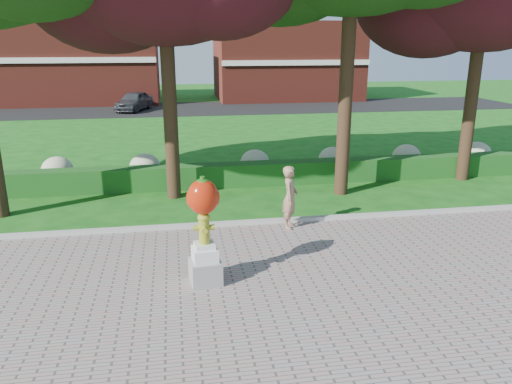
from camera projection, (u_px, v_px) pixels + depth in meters
The scene contains 10 objects.
ground at pixel (269, 274), 10.96m from camera, with size 100.00×100.00×0.00m, color #145114.
curb at pixel (248, 223), 13.77m from camera, with size 40.00×0.18×0.15m, color #ADADA5.
lawn_hedge at pixel (231, 175), 17.45m from camera, with size 24.00×0.70×0.80m, color #164D18.
hydrangea_row at pixel (244, 163), 18.44m from camera, with size 20.10×1.10×0.99m.
street at pixel (199, 108), 37.38m from camera, with size 50.00×8.00×0.02m, color black.
building_left at pixel (70, 58), 40.46m from camera, with size 14.00×8.00×7.00m, color maroon.
building_right at pixel (286, 61), 43.36m from camera, with size 12.00×8.00×6.40m, color maroon.
hydrant_sculpture at pixel (204, 228), 10.13m from camera, with size 0.69×0.69×2.31m.
woman at pixel (290, 197), 13.32m from camera, with size 0.62×0.41×1.71m, color #A1775C.
parked_car at pixel (134, 101), 35.97m from camera, with size 1.63×4.05×1.38m, color #3D3F44.
Camera 1 is at (-1.91, -9.78, 4.92)m, focal length 35.00 mm.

